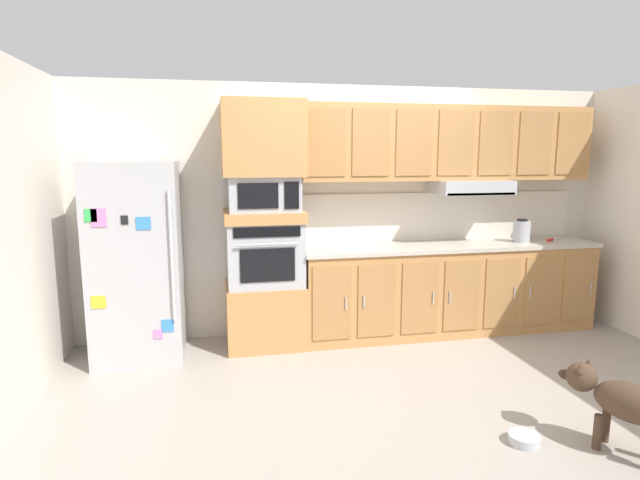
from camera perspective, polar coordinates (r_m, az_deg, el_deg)
ground_plane at (r=4.61m, az=6.90°, el=-13.76°), size 9.60×9.60×0.00m
back_kitchen_wall at (r=5.33m, az=3.38°, el=3.37°), size 6.20×0.12×2.50m
side_panel_left at (r=4.29m, az=-30.89°, el=0.57°), size 0.12×7.10×2.50m
refrigerator at (r=4.83m, az=-19.73°, el=-2.24°), size 0.76×0.73×1.76m
oven_base_cabinet at (r=5.02m, az=-6.09°, el=-8.16°), size 0.74×0.62×0.60m
built_in_oven at (r=4.87m, az=-6.21°, el=-1.42°), size 0.70×0.62×0.60m
appliance_mid_shelf at (r=4.82m, az=-6.28°, el=2.68°), size 0.74×0.62×0.10m
microwave at (r=4.79m, az=-6.33°, el=5.17°), size 0.64×0.54×0.32m
appliance_upper_cabinet at (r=4.79m, az=-6.44°, el=11.15°), size 0.74×0.62×0.68m
lower_cabinet_run at (r=5.48m, az=14.06°, el=-5.36°), size 3.04×0.63×0.88m
countertop_slab at (r=5.38m, az=14.24°, el=-0.61°), size 3.08×0.64×0.04m
backsplash_panel at (r=5.60m, az=13.07°, el=2.61°), size 3.08×0.02×0.50m
upper_cabinet_with_hood at (r=5.42m, az=14.25°, el=10.11°), size 3.04×0.48×0.88m
screwdriver at (r=5.88m, az=24.31°, el=0.01°), size 0.15×0.16×0.03m
electric_kettle at (r=5.70m, az=21.55°, el=0.93°), size 0.17×0.17×0.24m
dog at (r=3.75m, az=30.40°, el=-15.05°), size 0.45×0.71×0.52m
dog_food_bowl at (r=3.72m, az=21.80°, el=-19.86°), size 0.20×0.20×0.06m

